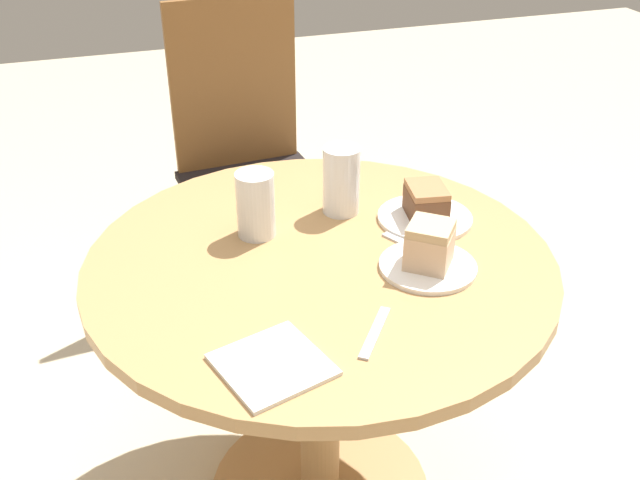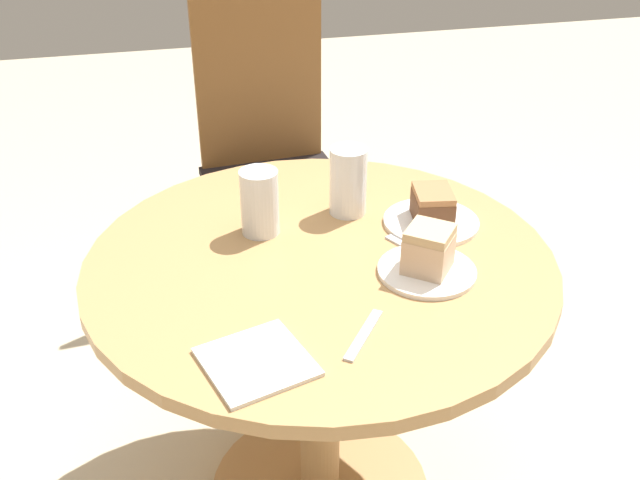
# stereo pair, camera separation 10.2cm
# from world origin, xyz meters

# --- Properties ---
(table) EXTENTS (0.97, 0.97, 0.71)m
(table) POSITION_xyz_m (0.00, 0.00, 0.52)
(table) COLOR tan
(table) RESTS_ON ground_plane
(chair) EXTENTS (0.47, 0.48, 1.00)m
(chair) POSITION_xyz_m (0.06, 0.91, 0.51)
(chair) COLOR brown
(chair) RESTS_ON ground_plane
(plate_near) EXTENTS (0.21, 0.21, 0.01)m
(plate_near) POSITION_xyz_m (0.27, 0.08, 0.71)
(plate_near) COLOR white
(plate_near) RESTS_ON table
(plate_far) EXTENTS (0.20, 0.20, 0.01)m
(plate_far) POSITION_xyz_m (0.19, -0.11, 0.71)
(plate_far) COLOR white
(plate_far) RESTS_ON table
(cake_slice_near) EXTENTS (0.10, 0.11, 0.07)m
(cake_slice_near) POSITION_xyz_m (0.27, 0.08, 0.75)
(cake_slice_near) COLOR brown
(cake_slice_near) RESTS_ON plate_near
(cake_slice_far) EXTENTS (0.12, 0.12, 0.09)m
(cake_slice_far) POSITION_xyz_m (0.19, -0.11, 0.76)
(cake_slice_far) COLOR beige
(cake_slice_far) RESTS_ON plate_far
(glass_lemonade) EXTENTS (0.08, 0.08, 0.16)m
(glass_lemonade) POSITION_xyz_m (0.11, 0.17, 0.77)
(glass_lemonade) COLOR beige
(glass_lemonade) RESTS_ON table
(glass_water) EXTENTS (0.08, 0.08, 0.14)m
(glass_water) POSITION_xyz_m (-0.10, 0.13, 0.77)
(glass_water) COLOR silver
(glass_water) RESTS_ON table
(napkin_stack) EXTENTS (0.21, 0.21, 0.01)m
(napkin_stack) POSITION_xyz_m (-0.18, -0.30, 0.71)
(napkin_stack) COLOR white
(napkin_stack) RESTS_ON table
(fork) EXTENTS (0.09, 0.16, 0.00)m
(fork) POSITION_xyz_m (0.20, -0.03, 0.71)
(fork) COLOR silver
(fork) RESTS_ON table
(spoon) EXTENTS (0.11, 0.13, 0.00)m
(spoon) POSITION_xyz_m (0.01, -0.27, 0.71)
(spoon) COLOR silver
(spoon) RESTS_ON table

